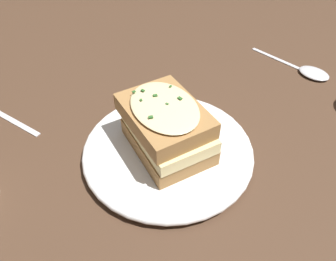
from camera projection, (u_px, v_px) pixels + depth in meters
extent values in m
plane|color=#473021|center=(161.00, 171.00, 0.47)|extent=(2.40, 2.40, 0.00)
cylinder|color=white|center=(168.00, 151.00, 0.49)|extent=(0.23, 0.23, 0.02)
torus|color=white|center=(168.00, 150.00, 0.48)|extent=(0.25, 0.25, 0.01)
cube|color=#A37542|center=(168.00, 141.00, 0.47)|extent=(0.14, 0.11, 0.03)
cube|color=#EFDB93|center=(168.00, 129.00, 0.45)|extent=(0.14, 0.10, 0.02)
cube|color=#A37542|center=(164.00, 116.00, 0.44)|extent=(0.14, 0.11, 0.03)
ellipsoid|color=beige|center=(164.00, 106.00, 0.43)|extent=(0.13, 0.10, 0.01)
cube|color=#2D6028|center=(141.00, 91.00, 0.45)|extent=(0.01, 0.01, 0.00)
cube|color=#2D6028|center=(167.00, 104.00, 0.43)|extent=(0.00, 0.00, 0.00)
cube|color=#2D6028|center=(171.00, 86.00, 0.45)|extent=(0.00, 0.00, 0.00)
cube|color=#2D6028|center=(141.00, 100.00, 0.43)|extent=(0.00, 0.00, 0.00)
cube|color=#2D6028|center=(180.00, 98.00, 0.43)|extent=(0.01, 0.01, 0.00)
cube|color=#2D6028|center=(155.00, 95.00, 0.44)|extent=(0.00, 0.01, 0.00)
cube|color=#2D6028|center=(151.00, 117.00, 0.41)|extent=(0.01, 0.01, 0.00)
cube|color=#2D6028|center=(134.00, 92.00, 0.45)|extent=(0.00, 0.01, 0.00)
cube|color=silver|center=(14.00, 121.00, 0.54)|extent=(0.10, 0.08, 0.00)
cube|color=silver|center=(276.00, 58.00, 0.69)|extent=(0.11, 0.05, 0.00)
ellipsoid|color=silver|center=(314.00, 73.00, 0.64)|extent=(0.07, 0.06, 0.01)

